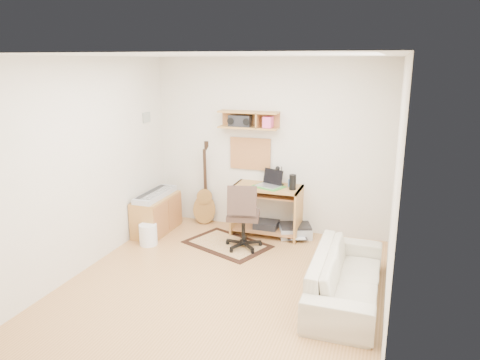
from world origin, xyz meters
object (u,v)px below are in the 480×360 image
(task_chair, at_px, (243,215))
(printer, at_px, (295,231))
(sofa, at_px, (347,269))
(desk, at_px, (267,210))
(cabinet, at_px, (156,214))

(task_chair, relative_size, printer, 2.09)
(printer, relative_size, sofa, 0.26)
(desk, xyz_separation_m, task_chair, (-0.16, -0.61, 0.11))
(sofa, bearing_deg, printer, 29.37)
(cabinet, bearing_deg, printer, 13.11)
(cabinet, distance_m, printer, 2.12)
(printer, bearing_deg, sofa, -80.97)
(task_chair, relative_size, sofa, 0.54)
(task_chair, bearing_deg, printer, 34.87)
(task_chair, xyz_separation_m, cabinet, (-1.46, 0.18, -0.21))
(sofa, bearing_deg, desk, 40.62)
(task_chair, distance_m, sofa, 1.78)
(desk, bearing_deg, printer, 5.64)
(cabinet, relative_size, sofa, 0.50)
(printer, height_order, sofa, sofa)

